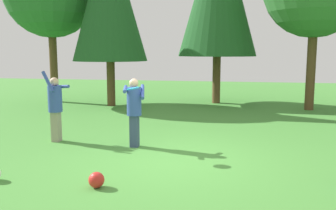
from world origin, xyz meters
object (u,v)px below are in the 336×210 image
object	(u,v)px
person_thrower	(55,104)
person_bystander	(134,107)
ball_red	(96,180)
frisbee	(133,88)

from	to	relation	value
person_thrower	person_bystander	distance (m)	2.07
ball_red	person_thrower	bearing A→B (deg)	127.29
person_bystander	ball_red	xyz separation A→B (m)	(0.09, -2.67, -0.82)
ball_red	frisbee	bearing A→B (deg)	87.87
frisbee	ball_red	xyz separation A→B (m)	(-0.07, -2.00, -1.32)
person_bystander	ball_red	distance (m)	2.80
person_thrower	person_bystander	world-z (taller)	person_thrower
frisbee	ball_red	bearing A→B (deg)	-92.13
person_thrower	person_bystander	size ratio (longest dim) A/B	1.10
person_thrower	person_bystander	xyz separation A→B (m)	(2.06, -0.16, 0.00)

